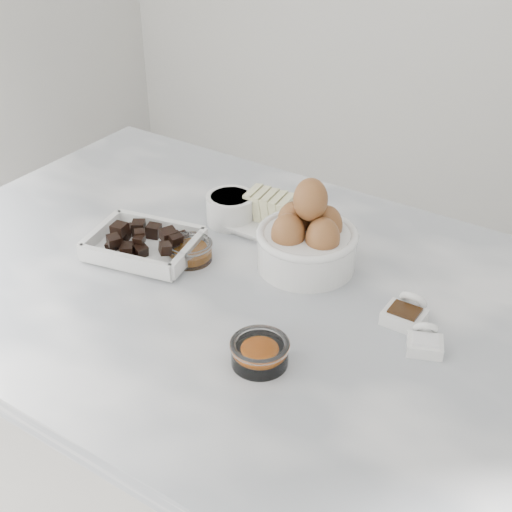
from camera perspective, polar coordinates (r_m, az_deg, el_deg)
The scene contains 10 objects.
cabinet at distance 1.52m, azimuth -1.32°, elevation -17.42°, with size 1.10×0.70×0.90m, color beige.
marble_slab at distance 1.19m, azimuth -1.60°, elevation -2.79°, with size 1.20×0.80×0.04m, color silver.
chocolate_dish at distance 1.26m, azimuth -8.98°, elevation 1.10°, with size 0.21×0.18×0.05m.
butter_plate at distance 1.33m, azimuth 0.94°, elevation 3.52°, with size 0.16×0.16×0.06m.
sugar_ramekin at distance 1.33m, azimuth -2.03°, elevation 3.88°, with size 0.09×0.09×0.05m.
egg_bowl at distance 1.19m, azimuth 4.11°, elevation 1.37°, with size 0.17×0.17×0.16m.
honey_bowl at distance 1.23m, azimuth -5.30°, elevation 0.45°, with size 0.08×0.08×0.03m.
zest_bowl at distance 1.01m, azimuth 0.30°, elevation -7.65°, with size 0.09×0.09×0.04m.
vanilla_spoon at distance 1.11m, azimuth 11.95°, elevation -4.44°, with size 0.06×0.07×0.05m.
salt_spoon at distance 1.06m, azimuth 13.37°, elevation -6.63°, with size 0.07×0.07×0.04m.
Camera 1 is at (0.57, -0.79, 1.61)m, focal length 50.00 mm.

